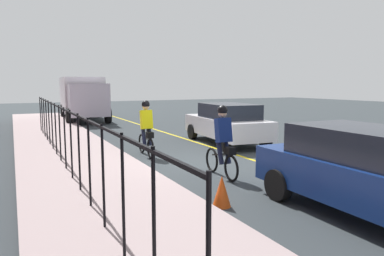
{
  "coord_description": "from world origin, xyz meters",
  "views": [
    {
      "loc": [
        -9.2,
        4.98,
        2.34
      ],
      "look_at": [
        0.5,
        0.08,
        1.0
      ],
      "focal_mm": 33.37,
      "sensor_mm": 36.0,
      "label": 1
    }
  ],
  "objects": [
    {
      "name": "sidewalk",
      "position": [
        0.0,
        3.4,
        0.07
      ],
      "size": [
        40.0,
        3.2,
        0.15
      ],
      "primitive_type": "cube",
      "color": "#A79292",
      "rests_on": "ground"
    },
    {
      "name": "iron_fence",
      "position": [
        1.0,
        3.8,
        1.24
      ],
      "size": [
        16.3,
        0.04,
        1.6
      ],
      "color": "black",
      "rests_on": "sidewalk"
    },
    {
      "name": "cyclist_follow",
      "position": [
        1.69,
        1.14,
        0.91
      ],
      "size": [
        1.71,
        0.38,
        1.83
      ],
      "rotation": [
        0.0,
        0.0,
        -0.06
      ],
      "color": "black",
      "rests_on": "ground"
    },
    {
      "name": "parked_sedan_rear",
      "position": [
        -5.2,
        -0.55,
        0.82
      ],
      "size": [
        4.43,
        1.98,
        1.58
      ],
      "rotation": [
        0.0,
        0.0,
        3.13
      ],
      "color": "navy",
      "rests_on": "ground"
    },
    {
      "name": "lane_line_centre",
      "position": [
        0.0,
        -1.6,
        0.0
      ],
      "size": [
        36.0,
        0.12,
        0.01
      ],
      "primitive_type": "cube",
      "color": "yellow",
      "rests_on": "ground"
    },
    {
      "name": "cyclist_lead",
      "position": [
        -1.71,
        0.33,
        0.91
      ],
      "size": [
        1.71,
        0.38,
        1.83
      ],
      "rotation": [
        0.0,
        0.0,
        -0.06
      ],
      "color": "black",
      "rests_on": "ground"
    },
    {
      "name": "patrol_sedan",
      "position": [
        2.68,
        -2.57,
        0.82
      ],
      "size": [
        4.54,
        2.22,
        1.58
      ],
      "rotation": [
        0.0,
        0.0,
        -0.08
      ],
      "color": "white",
      "rests_on": "ground"
    },
    {
      "name": "box_truck_background",
      "position": [
        14.72,
        0.85,
        1.55
      ],
      "size": [
        6.82,
        2.81,
        2.78
      ],
      "rotation": [
        0.0,
        0.0,
        3.09
      ],
      "color": "silver",
      "rests_on": "ground"
    },
    {
      "name": "traffic_cone_near",
      "position": [
        -3.54,
        1.48,
        0.3
      ],
      "size": [
        0.36,
        0.36,
        0.61
      ],
      "primitive_type": "cone",
      "color": "#E75115",
      "rests_on": "ground"
    },
    {
      "name": "ground_plane",
      "position": [
        0.0,
        0.0,
        0.0
      ],
      "size": [
        80.0,
        80.0,
        0.0
      ],
      "primitive_type": "plane",
      "color": "#31373B"
    }
  ]
}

